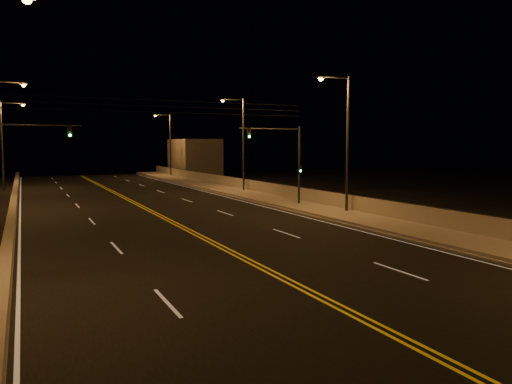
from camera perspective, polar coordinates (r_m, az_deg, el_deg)
name	(u,v)px	position (r m, az deg, el deg)	size (l,w,h in m)	color
road	(204,238)	(25.85, -5.93, -5.30)	(18.00, 120.00, 0.02)	black
sidewalk	(374,222)	(31.03, 13.28, -3.37)	(3.60, 120.00, 0.30)	gray
curb	(348,225)	(29.93, 10.47, -3.78)	(0.14, 120.00, 0.15)	gray
parapet_wall	(395,210)	(31.99, 15.63, -1.99)	(0.30, 120.00, 1.00)	gray
jersey_barrier	(8,247)	(24.41, -26.46, -5.60)	(0.45, 120.00, 0.75)	gray
distant_building_right	(194,157)	(79.98, -7.06, 3.95)	(6.00, 10.00, 5.73)	slate
parapet_rail	(395,201)	(31.93, 15.65, -1.04)	(0.06, 0.06, 120.00)	black
lane_markings	(205,238)	(25.78, -5.88, -5.31)	(17.32, 116.00, 0.00)	silver
streetlight_1	(344,136)	(34.49, 10.07, 6.35)	(2.55, 0.28, 9.43)	#2D2D33
streetlight_2	(241,139)	(49.96, -1.73, 6.10)	(2.55, 0.28, 9.43)	#2D2D33
streetlight_3	(169,141)	(75.61, -9.96, 5.77)	(2.55, 0.28, 9.43)	#2D2D33
streetlight_6	(5,139)	(59.73, -26.80, 5.41)	(2.55, 0.28, 9.43)	#2D2D33
traffic_signal_right	(288,157)	(38.07, 3.67, 4.05)	(5.11, 0.31, 6.21)	#2D2D33
traffic_signal_left	(13,160)	(33.37, -26.01, 3.33)	(5.11, 0.31, 6.21)	#2D2D33
overhead_wires	(156,106)	(34.62, -11.31, 9.60)	(22.00, 0.03, 0.83)	black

